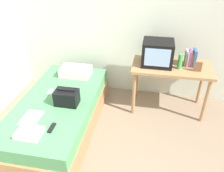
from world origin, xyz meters
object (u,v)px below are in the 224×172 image
object	(u,v)px
bed	(59,114)
pillow	(76,71)
picture_frame	(198,67)
remote_dark	(52,128)
desk	(171,72)
magazine	(31,118)
remote_silver	(50,92)
handbag	(67,97)
water_bottle	(180,62)
tv	(157,53)
book_row	(190,58)
folded_towel	(29,133)

from	to	relation	value
bed	pillow	size ratio (longest dim) A/B	4.23
picture_frame	remote_dark	xyz separation A→B (m)	(-1.69, -1.22, -0.33)
bed	picture_frame	bearing A→B (deg)	19.52
bed	pillow	world-z (taller)	pillow
desk	magazine	size ratio (longest dim) A/B	4.00
remote_silver	handbag	bearing A→B (deg)	-31.31
desk	water_bottle	size ratio (longest dim) A/B	5.22
desk	magazine	xyz separation A→B (m)	(-1.67, -1.20, -0.16)
water_bottle	handbag	world-z (taller)	water_bottle
tv	magazine	size ratio (longest dim) A/B	1.52
handbag	desk	bearing A→B (deg)	31.94
book_row	tv	bearing A→B (deg)	-174.09
handbag	remote_dark	bearing A→B (deg)	-91.08
water_bottle	folded_towel	world-z (taller)	water_bottle
picture_frame	desk	bearing A→B (deg)	162.45
picture_frame	tv	bearing A→B (deg)	167.49
water_bottle	folded_towel	bearing A→B (deg)	-139.67
desk	handbag	xyz separation A→B (m)	(-1.34, -0.84, -0.07)
folded_towel	bed	bearing A→B (deg)	87.03
handbag	remote_silver	world-z (taller)	handbag
book_row	pillow	xyz separation A→B (m)	(-1.73, -0.14, -0.32)
picture_frame	pillow	xyz separation A→B (m)	(-1.81, 0.03, -0.27)
handbag	water_bottle	bearing A→B (deg)	28.20
water_bottle	remote_silver	bearing A→B (deg)	-162.44
desk	magazine	distance (m)	2.07
magazine	remote_silver	bearing A→B (deg)	91.11
magazine	remote_dark	size ratio (longest dim) A/B	1.86
desk	folded_towel	xyz separation A→B (m)	(-1.56, -1.47, -0.14)
book_row	handbag	xyz separation A→B (m)	(-1.59, -0.91, -0.28)
magazine	bed	bearing A→B (deg)	70.52
magazine	folded_towel	bearing A→B (deg)	-65.96
remote_dark	folded_towel	distance (m)	0.25
desk	magazine	bearing A→B (deg)	-144.32
bed	desk	xyz separation A→B (m)	(1.52, 0.76, 0.42)
picture_frame	folded_towel	size ratio (longest dim) A/B	0.52
pillow	magazine	bearing A→B (deg)	-99.79
bed	tv	bearing A→B (deg)	31.33
desk	picture_frame	xyz separation A→B (m)	(0.34, -0.11, 0.17)
remote_dark	desk	bearing A→B (deg)	44.45
bed	folded_towel	size ratio (longest dim) A/B	7.14
desk	water_bottle	world-z (taller)	water_bottle
folded_towel	desk	bearing A→B (deg)	43.33
water_bottle	book_row	distance (m)	0.21
water_bottle	folded_towel	distance (m)	2.19
picture_frame	pillow	bearing A→B (deg)	178.92
pillow	folded_towel	bearing A→B (deg)	-93.15
desk	handbag	size ratio (longest dim) A/B	3.87
bed	book_row	size ratio (longest dim) A/B	8.04
handbag	folded_towel	distance (m)	0.67
water_bottle	book_row	bearing A→B (deg)	41.38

